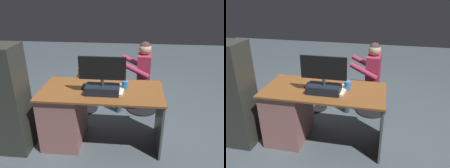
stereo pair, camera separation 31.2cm
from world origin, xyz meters
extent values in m
plane|color=#444E55|center=(0.00, 0.00, 0.00)|extent=(10.00, 10.00, 0.00)
cube|color=brown|center=(0.00, 0.38, 0.75)|extent=(1.49, 0.70, 0.02)
cube|color=#8E5D58|center=(0.50, 0.38, 0.37)|extent=(0.48, 0.65, 0.73)
cube|color=#404C45|center=(-0.72, 0.38, 0.37)|extent=(0.02, 0.63, 0.73)
cube|color=black|center=(-0.03, 0.47, 0.81)|extent=(0.39, 0.20, 0.10)
cylinder|color=#333338|center=(-0.03, 0.47, 0.90)|extent=(0.04, 0.04, 0.08)
cube|color=black|center=(-0.03, 0.47, 1.07)|extent=(0.54, 0.02, 0.27)
cube|color=black|center=(-0.03, 0.46, 1.07)|extent=(0.49, 0.00, 0.24)
cube|color=black|center=(-0.06, 0.30, 0.77)|extent=(0.42, 0.14, 0.02)
ellipsoid|color=#202625|center=(0.22, 0.29, 0.78)|extent=(0.06, 0.10, 0.04)
cylinder|color=#3372BF|center=(-0.28, 0.34, 0.81)|extent=(0.08, 0.08, 0.11)
cube|color=black|center=(0.20, 0.33, 0.77)|extent=(0.12, 0.15, 0.02)
cube|color=beige|center=(-0.17, 0.38, 0.77)|extent=(0.25, 0.32, 0.02)
cylinder|color=black|center=(0.42, -0.43, 0.01)|extent=(0.46, 0.46, 0.03)
cylinder|color=gray|center=(0.42, -0.43, 0.19)|extent=(0.04, 0.04, 0.34)
cylinder|color=maroon|center=(0.42, -0.43, 0.39)|extent=(0.37, 0.37, 0.06)
ellipsoid|color=olive|center=(0.42, -0.43, 0.51)|extent=(0.17, 0.14, 0.18)
sphere|color=olive|center=(0.42, -0.43, 0.65)|extent=(0.13, 0.13, 0.13)
sphere|color=beige|center=(0.42, -0.49, 0.64)|extent=(0.05, 0.05, 0.05)
sphere|color=olive|center=(0.38, -0.43, 0.70)|extent=(0.05, 0.05, 0.05)
sphere|color=olive|center=(0.47, -0.43, 0.70)|extent=(0.05, 0.05, 0.05)
cylinder|color=olive|center=(0.34, -0.46, 0.55)|extent=(0.05, 0.14, 0.09)
cylinder|color=olive|center=(0.51, -0.46, 0.55)|extent=(0.05, 0.14, 0.09)
cylinder|color=olive|center=(0.38, -0.53, 0.45)|extent=(0.06, 0.11, 0.06)
cylinder|color=olive|center=(0.47, -0.53, 0.45)|extent=(0.06, 0.11, 0.06)
cylinder|color=black|center=(-0.55, -0.51, 0.01)|extent=(0.50, 0.50, 0.03)
cylinder|color=gray|center=(-0.55, -0.51, 0.19)|extent=(0.04, 0.04, 0.34)
cylinder|color=#396063|center=(-0.55, -0.51, 0.39)|extent=(0.38, 0.38, 0.06)
cube|color=#942742|center=(-0.55, -0.51, 0.69)|extent=(0.22, 0.33, 0.53)
sphere|color=tan|center=(-0.55, -0.51, 1.04)|extent=(0.19, 0.19, 0.19)
sphere|color=#3F292B|center=(-0.55, -0.51, 1.06)|extent=(0.17, 0.17, 0.17)
cylinder|color=#942742|center=(-0.41, -0.30, 0.77)|extent=(0.42, 0.11, 0.25)
cylinder|color=#942742|center=(-0.38, -0.69, 0.77)|extent=(0.42, 0.11, 0.25)
cylinder|color=#2C4044|center=(-0.36, -0.40, 0.44)|extent=(0.40, 0.14, 0.11)
cylinder|color=#2C4044|center=(-0.16, -0.39, 0.21)|extent=(0.10, 0.10, 0.42)
cylinder|color=#2C4044|center=(-0.34, -0.58, 0.44)|extent=(0.40, 0.14, 0.11)
cylinder|color=#2C4044|center=(-0.14, -0.56, 0.21)|extent=(0.10, 0.10, 0.42)
cube|color=#2D2F29|center=(1.09, 0.62, 0.68)|extent=(0.44, 0.36, 1.35)
camera|label=1|loc=(-0.36, 2.81, 1.94)|focal=35.97mm
camera|label=2|loc=(-0.67, 2.77, 1.94)|focal=35.97mm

